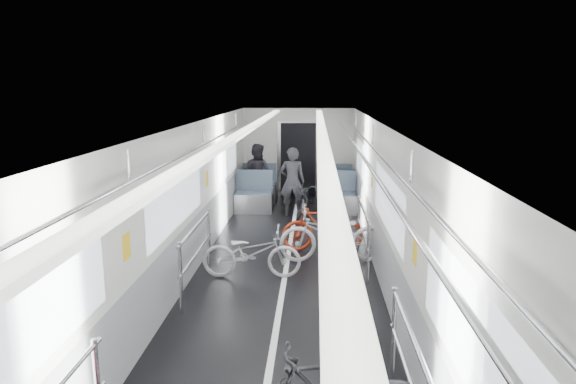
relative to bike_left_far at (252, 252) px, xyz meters
name	(u,v)px	position (x,y,z in m)	size (l,w,h in m)	color
car_shell	(288,194)	(0.52, 1.07, 0.72)	(3.02, 14.01, 2.41)	black
bike_left_far	(252,252)	(0.00, 0.00, 0.00)	(0.54, 1.55, 0.82)	#BBBAC0
bike_right_mid	(334,235)	(1.31, 0.79, 0.08)	(0.65, 1.86, 0.98)	#B5B5BA
bike_right_far	(323,227)	(1.13, 1.39, 0.04)	(0.42, 1.49, 0.90)	#A72D14
bike_aisle	(306,200)	(0.77, 3.91, 0.00)	(0.54, 1.54, 0.81)	black
person_standing	(292,182)	(0.46, 4.01, 0.40)	(0.59, 0.39, 1.61)	black
person_seated	(257,174)	(-0.50, 5.20, 0.37)	(0.76, 0.59, 1.55)	#27252C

